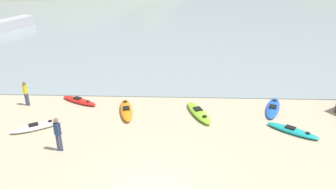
{
  "coord_description": "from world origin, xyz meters",
  "views": [
    {
      "loc": [
        1.01,
        -10.24,
        8.86
      ],
      "look_at": [
        0.29,
        8.68,
        0.5
      ],
      "focal_mm": 35.0,
      "sensor_mm": 36.0,
      "label": 1
    }
  ],
  "objects_px": {
    "kayak_on_sand_3": "(199,113)",
    "person_near_foreground": "(58,132)",
    "kayak_on_sand_1": "(36,127)",
    "kayak_on_sand_0": "(126,110)",
    "kayak_on_sand_2": "(273,108)",
    "kayak_on_sand_5": "(293,131)",
    "person_near_waterline": "(26,92)",
    "moored_boat_1": "(12,24)",
    "kayak_on_sand_4": "(79,101)"
  },
  "relations": [
    {
      "from": "kayak_on_sand_0",
      "to": "kayak_on_sand_4",
      "type": "relative_size",
      "value": 1.13
    },
    {
      "from": "kayak_on_sand_1",
      "to": "person_near_foreground",
      "type": "height_order",
      "value": "person_near_foreground"
    },
    {
      "from": "kayak_on_sand_2",
      "to": "kayak_on_sand_3",
      "type": "distance_m",
      "value": 4.61
    },
    {
      "from": "kayak_on_sand_5",
      "to": "person_near_foreground",
      "type": "bearing_deg",
      "value": -169.75
    },
    {
      "from": "kayak_on_sand_2",
      "to": "moored_boat_1",
      "type": "bearing_deg",
      "value": 141.31
    },
    {
      "from": "person_near_foreground",
      "to": "moored_boat_1",
      "type": "height_order",
      "value": "person_near_foreground"
    },
    {
      "from": "kayak_on_sand_2",
      "to": "person_near_waterline",
      "type": "height_order",
      "value": "person_near_waterline"
    },
    {
      "from": "person_near_foreground",
      "to": "person_near_waterline",
      "type": "height_order",
      "value": "person_near_foreground"
    },
    {
      "from": "person_near_foreground",
      "to": "kayak_on_sand_2",
      "type": "bearing_deg",
      "value": 23.07
    },
    {
      "from": "kayak_on_sand_3",
      "to": "person_near_waterline",
      "type": "distance_m",
      "value": 10.65
    },
    {
      "from": "kayak_on_sand_3",
      "to": "kayak_on_sand_4",
      "type": "bearing_deg",
      "value": 169.13
    },
    {
      "from": "kayak_on_sand_3",
      "to": "person_near_foreground",
      "type": "bearing_deg",
      "value": -149.86
    },
    {
      "from": "kayak_on_sand_2",
      "to": "kayak_on_sand_5",
      "type": "bearing_deg",
      "value": -82.94
    },
    {
      "from": "person_near_waterline",
      "to": "moored_boat_1",
      "type": "height_order",
      "value": "person_near_waterline"
    },
    {
      "from": "kayak_on_sand_0",
      "to": "person_near_waterline",
      "type": "relative_size",
      "value": 1.9
    },
    {
      "from": "kayak_on_sand_0",
      "to": "kayak_on_sand_5",
      "type": "bearing_deg",
      "value": -12.35
    },
    {
      "from": "person_near_foreground",
      "to": "moored_boat_1",
      "type": "distance_m",
      "value": 29.74
    },
    {
      "from": "kayak_on_sand_1",
      "to": "kayak_on_sand_2",
      "type": "bearing_deg",
      "value": 11.99
    },
    {
      "from": "kayak_on_sand_1",
      "to": "kayak_on_sand_5",
      "type": "height_order",
      "value": "kayak_on_sand_1"
    },
    {
      "from": "kayak_on_sand_2",
      "to": "kayak_on_sand_3",
      "type": "height_order",
      "value": "kayak_on_sand_3"
    },
    {
      "from": "kayak_on_sand_1",
      "to": "kayak_on_sand_3",
      "type": "relative_size",
      "value": 0.85
    },
    {
      "from": "kayak_on_sand_3",
      "to": "kayak_on_sand_2",
      "type": "bearing_deg",
      "value": 10.87
    },
    {
      "from": "kayak_on_sand_2",
      "to": "person_near_waterline",
      "type": "xyz_separation_m",
      "value": [
        -15.11,
        0.04,
        0.78
      ]
    },
    {
      "from": "kayak_on_sand_1",
      "to": "kayak_on_sand_2",
      "type": "xyz_separation_m",
      "value": [
        13.38,
        2.84,
        -0.01
      ]
    },
    {
      "from": "kayak_on_sand_0",
      "to": "kayak_on_sand_2",
      "type": "height_order",
      "value": "kayak_on_sand_0"
    },
    {
      "from": "kayak_on_sand_4",
      "to": "kayak_on_sand_5",
      "type": "xyz_separation_m",
      "value": [
        12.36,
        -3.3,
        -0.0
      ]
    },
    {
      "from": "kayak_on_sand_3",
      "to": "person_near_foreground",
      "type": "xyz_separation_m",
      "value": [
        -6.86,
        -3.98,
        0.85
      ]
    },
    {
      "from": "kayak_on_sand_3",
      "to": "kayak_on_sand_5",
      "type": "relative_size",
      "value": 1.17
    },
    {
      "from": "kayak_on_sand_0",
      "to": "kayak_on_sand_3",
      "type": "relative_size",
      "value": 0.98
    },
    {
      "from": "kayak_on_sand_2",
      "to": "person_near_waterline",
      "type": "relative_size",
      "value": 1.97
    },
    {
      "from": "kayak_on_sand_2",
      "to": "moored_boat_1",
      "type": "distance_m",
      "value": 33.53
    },
    {
      "from": "kayak_on_sand_1",
      "to": "person_near_waterline",
      "type": "distance_m",
      "value": 3.45
    },
    {
      "from": "person_near_foreground",
      "to": "moored_boat_1",
      "type": "xyz_separation_m",
      "value": [
        -14.78,
        25.81,
        -0.33
      ]
    },
    {
      "from": "kayak_on_sand_0",
      "to": "kayak_on_sand_3",
      "type": "height_order",
      "value": "kayak_on_sand_0"
    },
    {
      "from": "kayak_on_sand_0",
      "to": "person_near_foreground",
      "type": "distance_m",
      "value": 4.93
    },
    {
      "from": "kayak_on_sand_0",
      "to": "kayak_on_sand_2",
      "type": "relative_size",
      "value": 0.97
    },
    {
      "from": "kayak_on_sand_3",
      "to": "person_near_waterline",
      "type": "bearing_deg",
      "value": 175.06
    },
    {
      "from": "kayak_on_sand_1",
      "to": "person_near_waterline",
      "type": "relative_size",
      "value": 1.65
    },
    {
      "from": "kayak_on_sand_4",
      "to": "person_near_waterline",
      "type": "relative_size",
      "value": 1.68
    },
    {
      "from": "kayak_on_sand_1",
      "to": "moored_boat_1",
      "type": "xyz_separation_m",
      "value": [
        -12.79,
        23.8,
        0.53
      ]
    },
    {
      "from": "kayak_on_sand_5",
      "to": "person_near_foreground",
      "type": "distance_m",
      "value": 11.95
    },
    {
      "from": "kayak_on_sand_1",
      "to": "kayak_on_sand_4",
      "type": "bearing_deg",
      "value": 68.37
    },
    {
      "from": "kayak_on_sand_1",
      "to": "moored_boat_1",
      "type": "distance_m",
      "value": 27.02
    },
    {
      "from": "kayak_on_sand_4",
      "to": "person_near_waterline",
      "type": "xyz_separation_m",
      "value": [
        -3.09,
        -0.52,
        0.78
      ]
    },
    {
      "from": "person_near_foreground",
      "to": "kayak_on_sand_3",
      "type": "bearing_deg",
      "value": 30.14
    },
    {
      "from": "kayak_on_sand_0",
      "to": "moored_boat_1",
      "type": "xyz_separation_m",
      "value": [
        -17.35,
        21.68,
        0.5
      ]
    },
    {
      "from": "kayak_on_sand_4",
      "to": "person_near_foreground",
      "type": "height_order",
      "value": "person_near_foreground"
    },
    {
      "from": "person_near_waterline",
      "to": "moored_boat_1",
      "type": "bearing_deg",
      "value": 117.86
    },
    {
      "from": "kayak_on_sand_1",
      "to": "kayak_on_sand_3",
      "type": "xyz_separation_m",
      "value": [
        8.85,
        1.97,
        0.01
      ]
    },
    {
      "from": "kayak_on_sand_1",
      "to": "moored_boat_1",
      "type": "height_order",
      "value": "moored_boat_1"
    }
  ]
}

